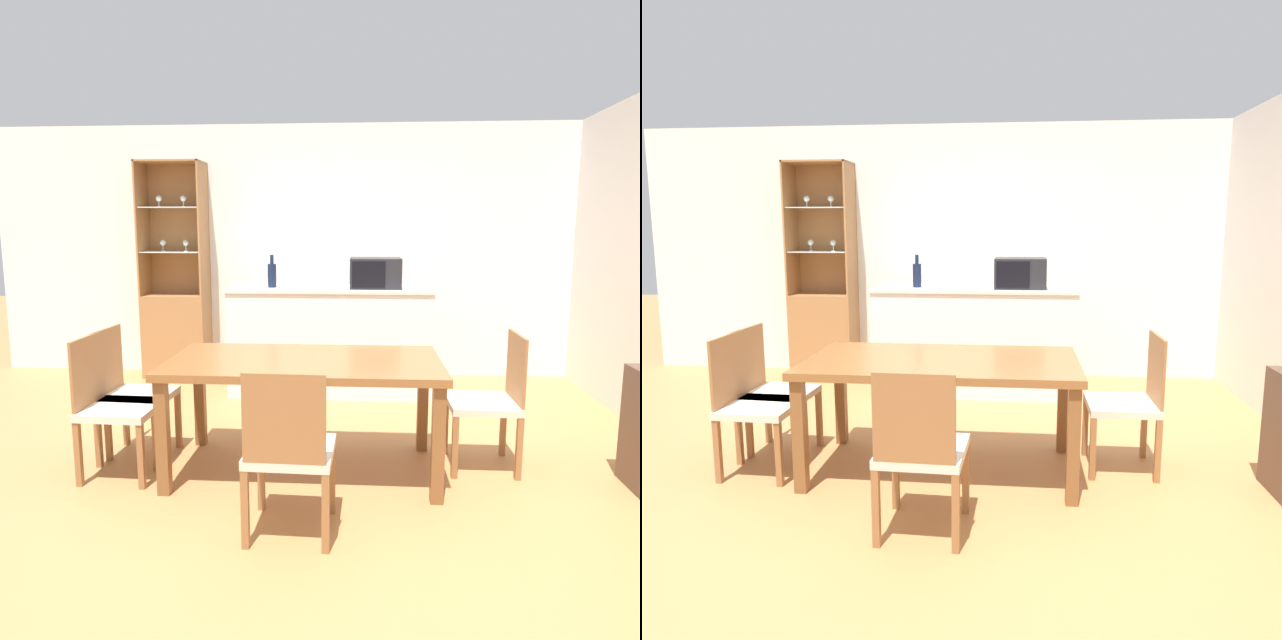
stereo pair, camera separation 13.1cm
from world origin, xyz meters
TOP-DOWN VIEW (x-y plane):
  - ground_plane at (0.00, 0.00)m, footprint 18.00×18.00m
  - wall_back at (0.00, 2.63)m, footprint 6.80×0.06m
  - kitchen_counter at (0.16, 1.91)m, footprint 1.86×0.61m
  - display_cabinet at (-1.46, 2.42)m, footprint 0.64×0.38m
  - dining_table at (0.08, 0.14)m, footprint 1.67×0.89m
  - dining_chair_side_right_far at (1.25, 0.27)m, footprint 0.43×0.43m
  - dining_chair_side_left_far at (-1.08, 0.27)m, footprint 0.45×0.45m
  - dining_chair_side_left_near at (-1.08, 0.00)m, footprint 0.44×0.44m
  - dining_chair_head_near at (0.08, -0.64)m, footprint 0.44×0.44m
  - microwave at (0.56, 1.89)m, footprint 0.46×0.40m
  - wine_bottle at (-0.38, 1.86)m, footprint 0.08×0.08m

SIDE VIEW (x-z plane):
  - ground_plane at x=0.00m, z-range 0.00..0.00m
  - dining_chair_side_right_far at x=1.25m, z-range 0.00..0.87m
  - dining_chair_side_left_far at x=-1.08m, z-range 0.00..0.87m
  - dining_chair_side_left_near at x=-1.08m, z-range 0.00..0.87m
  - dining_chair_head_near at x=0.08m, z-range 0.00..0.87m
  - kitchen_counter at x=0.16m, z-range 0.00..0.99m
  - display_cabinet at x=-1.46m, z-range -0.47..1.71m
  - dining_table at x=0.08m, z-range 0.28..1.00m
  - wine_bottle at x=-0.38m, z-range 0.95..1.25m
  - microwave at x=0.56m, z-range 0.99..1.26m
  - wall_back at x=0.00m, z-range 0.00..2.55m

